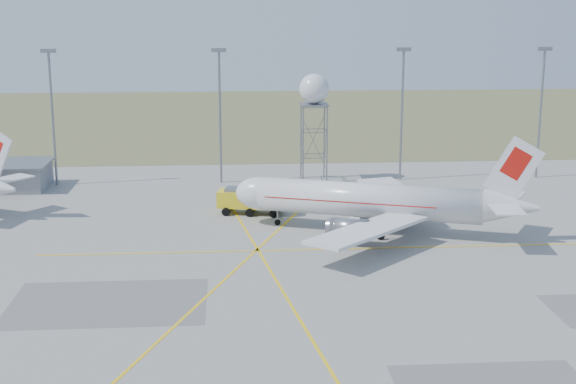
{
  "coord_description": "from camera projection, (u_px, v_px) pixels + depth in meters",
  "views": [
    {
      "loc": [
        -8.6,
        -55.57,
        26.73
      ],
      "look_at": [
        -1.55,
        40.0,
        4.35
      ],
      "focal_mm": 50.0,
      "sensor_mm": 36.0,
      "label": 1
    }
  ],
  "objects": [
    {
      "name": "mast_a",
      "position": [
        52.0,
        106.0,
        119.51
      ],
      "size": [
        2.2,
        0.5,
        20.5
      ],
      "color": "slate",
      "rests_on": "ground"
    },
    {
      "name": "mast_b",
      "position": [
        220.0,
        104.0,
        121.3
      ],
      "size": [
        2.2,
        0.5,
        20.5
      ],
      "color": "slate",
      "rests_on": "ground"
    },
    {
      "name": "mast_d",
      "position": [
        541.0,
        102.0,
        124.88
      ],
      "size": [
        2.2,
        0.5,
        20.5
      ],
      "color": "slate",
      "rests_on": "ground"
    },
    {
      "name": "airliner_main",
      "position": [
        374.0,
        201.0,
        95.89
      ],
      "size": [
        35.64,
        33.55,
        12.46
      ],
      "rotation": [
        0.0,
        0.0,
        2.8
      ],
      "color": "silver",
      "rests_on": "ground"
    },
    {
      "name": "radar_tower",
      "position": [
        314.0,
        121.0,
        123.04
      ],
      "size": [
        4.59,
        4.59,
        16.62
      ],
      "color": "slate",
      "rests_on": "ground"
    },
    {
      "name": "ground",
      "position": [
        347.0,
        367.0,
        60.66
      ],
      "size": [
        400.0,
        400.0,
        0.0
      ],
      "primitive_type": "plane",
      "color": "#A2A29D",
      "rests_on": "ground"
    },
    {
      "name": "grass_strip",
      "position": [
        264.0,
        117.0,
        196.62
      ],
      "size": [
        400.0,
        120.0,
        0.03
      ],
      "primitive_type": "cube",
      "color": "#5C693A",
      "rests_on": "ground"
    },
    {
      "name": "fire_truck",
      "position": [
        254.0,
        201.0,
        104.9
      ],
      "size": [
        9.26,
        5.03,
        3.53
      ],
      "rotation": [
        0.0,
        0.0,
        -0.22
      ],
      "color": "yellow",
      "rests_on": "ground"
    },
    {
      "name": "mast_c",
      "position": [
        402.0,
        103.0,
        123.3
      ],
      "size": [
        2.2,
        0.5,
        20.5
      ],
      "color": "slate",
      "rests_on": "ground"
    }
  ]
}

